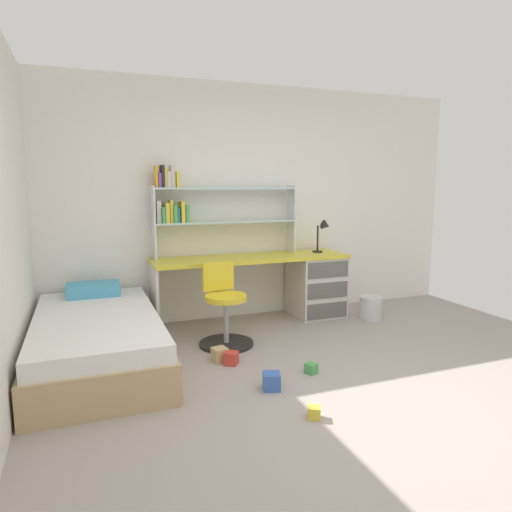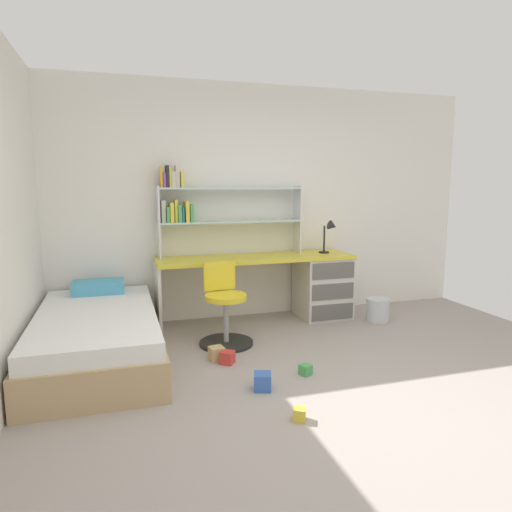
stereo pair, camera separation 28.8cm
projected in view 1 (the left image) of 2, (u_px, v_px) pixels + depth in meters
The scene contains 13 objects.
ground_plane at pixel (361, 406), 3.20m from camera, with size 5.48×5.87×0.02m, color #9E938C.
room_shell at pixel (159, 211), 3.68m from camera, with size 5.48×5.87×2.65m.
desk at pixel (300, 281), 5.29m from camera, with size 2.18×0.57×0.75m.
bookshelf_hutch at pixel (202, 205), 4.92m from camera, with size 1.61×0.22×0.98m.
desk_lamp at pixel (324, 231), 5.30m from camera, with size 0.20×0.17×0.38m.
swivel_chair at pixel (225, 313), 4.38m from camera, with size 0.52×0.52×0.79m.
bed_platform at pixel (97, 339), 3.89m from camera, with size 1.05×1.99×0.56m.
waste_bin at pixel (371, 308), 5.24m from camera, with size 0.25×0.25×0.26m, color silver.
toy_block_green_0 at pixel (311, 368), 3.73m from camera, with size 0.09×0.09×0.09m, color #479E51.
toy_block_red_1 at pixel (231, 358), 3.92m from camera, with size 0.11×0.11×0.11m, color red.
toy_block_blue_2 at pixel (272, 381), 3.44m from camera, with size 0.13×0.13×0.13m, color #3860B7.
toy_block_natural_3 at pixel (220, 354), 3.99m from camera, with size 0.12×0.12×0.12m, color tan.
toy_block_yellow_4 at pixel (314, 412), 3.01m from camera, with size 0.08×0.08×0.08m, color gold.
Camera 1 is at (-1.76, -2.54, 1.53)m, focal length 32.02 mm.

